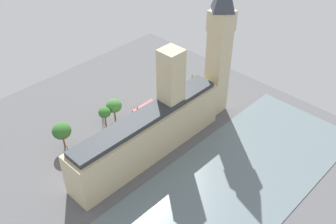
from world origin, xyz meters
TOP-DOWN VIEW (x-y plane):
  - ground_plane at (0.00, 0.00)m, footprint 131.82×131.82m
  - river_thames at (-31.14, 0.00)m, footprint 39.54×118.64m
  - parliament_building at (-1.99, -1.48)m, footprint 10.62×60.79m
  - clock_tower at (-1.98, -36.08)m, footprint 7.75×7.75m
  - car_white_far_end at (13.78, -23.22)m, footprint 2.21×4.65m
  - double_decker_bus_midblock at (14.63, -13.55)m, footprint 2.92×10.57m
  - car_blue_corner at (13.14, -4.55)m, footprint 2.29×4.65m
  - car_silver_kerbside at (11.89, 1.31)m, footprint 2.26×4.27m
  - car_yellow_cab_near_tower at (14.08, 7.59)m, footprint 2.12×4.23m
  - double_decker_bus_under_trees at (11.22, 17.79)m, footprint 3.09×10.62m
  - pedestrian_leading at (5.63, -21.77)m, footprint 0.70×0.70m
  - pedestrian_by_river_gate at (5.94, -18.10)m, footprint 0.68×0.67m
  - pedestrian_trailing at (6.16, 21.56)m, footprint 0.69×0.64m
  - plane_tree_opposite_hall at (21.08, 0.60)m, footprint 4.66×4.66m
  - plane_tree_slot_10 at (21.63, 18.62)m, footprint 6.57×6.57m
  - plane_tree_slot_11 at (21.42, -4.24)m, footprint 5.97×5.97m
  - street_lamp_slot_12 at (21.23, 1.94)m, footprint 0.56×0.56m
  - street_lamp_slot_13 at (21.58, 1.12)m, footprint 0.56×0.56m

SIDE VIEW (x-z plane):
  - ground_plane at x=0.00m, z-range 0.00..0.00m
  - river_thames at x=-31.14m, z-range 0.00..0.25m
  - pedestrian_by_river_gate at x=5.94m, z-range -0.08..1.56m
  - pedestrian_trailing at x=6.16m, z-range -0.08..1.57m
  - pedestrian_leading at x=5.63m, z-range -0.09..1.62m
  - car_silver_kerbside at x=11.89m, z-range 0.02..1.76m
  - car_yellow_cab_near_tower at x=14.08m, z-range 0.02..1.76m
  - car_blue_corner at x=13.14m, z-range 0.02..1.76m
  - car_white_far_end at x=13.78m, z-range 0.02..1.76m
  - double_decker_bus_midblock at x=14.63m, z-range 0.26..5.01m
  - double_decker_bus_under_trees at x=11.22m, z-range 0.26..5.01m
  - street_lamp_slot_13 at x=21.58m, z-range 1.25..7.57m
  - street_lamp_slot_12 at x=21.23m, z-range 1.26..7.62m
  - plane_tree_opposite_hall at x=21.08m, z-range 1.88..9.70m
  - plane_tree_slot_11 at x=21.42m, z-range 1.81..10.57m
  - plane_tree_slot_10 at x=21.63m, z-range 2.26..12.42m
  - parliament_building at x=-1.99m, z-range -8.25..27.78m
  - clock_tower at x=-1.98m, z-range 0.97..57.12m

